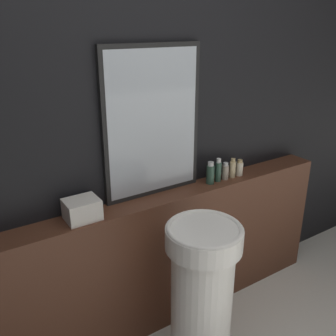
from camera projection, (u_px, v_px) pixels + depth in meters
wall_back at (145, 131)px, 2.11m from camera, size 8.00×0.06×2.50m
vanity_counter at (158, 262)px, 2.31m from camera, size 2.53×0.18×0.88m
pedestal_sink at (202, 295)px, 1.98m from camera, size 0.39×0.39×0.89m
mirror at (153, 123)px, 2.07m from camera, size 0.61×0.03×0.85m
towel_stack at (82, 209)px, 1.91m from camera, size 0.17×0.14×0.11m
shampoo_bottle at (210, 174)px, 2.33m from camera, size 0.05×0.05×0.14m
conditioner_bottle at (218, 171)px, 2.36m from camera, size 0.04×0.04×0.15m
lotion_bottle at (225, 172)px, 2.39m from camera, size 0.04×0.04×0.11m
body_wash_bottle at (232, 169)px, 2.42m from camera, size 0.04×0.04×0.13m
hand_soap_bottle at (239, 168)px, 2.46m from camera, size 0.05×0.05×0.11m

